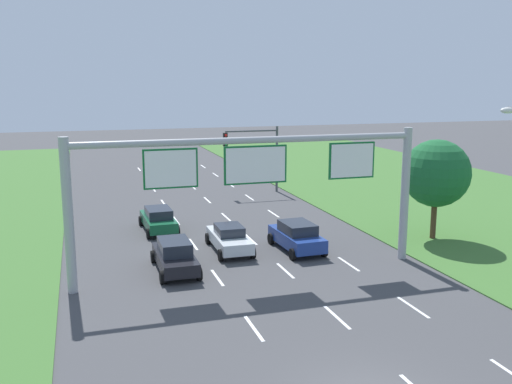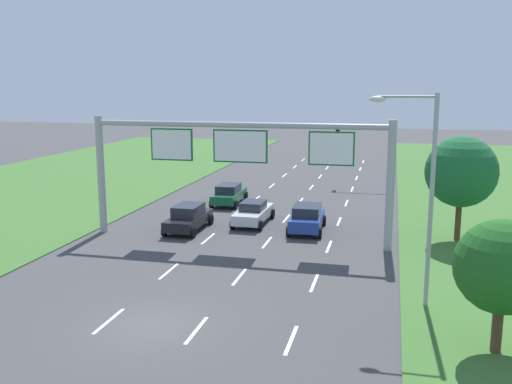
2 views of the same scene
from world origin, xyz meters
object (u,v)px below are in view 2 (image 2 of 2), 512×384
object	(u,v)px
street_lamp	(422,182)
roadside_tree_near	(502,267)
sign_gantry	(239,155)
car_lead_silver	(188,217)
car_mid_lane	(229,194)
roadside_tree_mid	(461,172)
car_near_red	(307,218)
traffic_light_mast	(367,142)
car_far_ahead	(253,212)

from	to	relation	value
street_lamp	roadside_tree_near	world-z (taller)	street_lamp
sign_gantry	car_lead_silver	bearing A→B (deg)	156.85
car_mid_lane	roadside_tree_mid	xyz separation A→B (m)	(15.49, -6.73, 3.22)
car_near_red	traffic_light_mast	bearing A→B (deg)	78.43
car_near_red	roadside_tree_mid	xyz separation A→B (m)	(8.67, -0.23, 3.16)
car_lead_silver	sign_gantry	world-z (taller)	sign_gantry
street_lamp	roadside_tree_mid	world-z (taller)	street_lamp
sign_gantry	street_lamp	size ratio (longest dim) A/B	2.03
car_near_red	car_lead_silver	xyz separation A→B (m)	(-7.08, -1.48, -0.03)
car_near_red	roadside_tree_near	distance (m)	16.92
car_lead_silver	roadside_tree_mid	distance (m)	16.12
roadside_tree_near	car_far_ahead	bearing A→B (deg)	127.93
car_lead_silver	car_mid_lane	bearing A→B (deg)	88.14
car_far_ahead	roadside_tree_near	xyz separation A→B (m)	(12.10, -15.53, 2.26)
street_lamp	roadside_tree_mid	xyz separation A→B (m)	(2.63, 10.57, -1.08)
car_mid_lane	sign_gantry	xyz separation A→B (m)	(3.40, -9.55, 4.15)
roadside_tree_near	car_lead_silver	bearing A→B (deg)	140.12
car_far_ahead	sign_gantry	distance (m)	5.86
sign_gantry	street_lamp	world-z (taller)	street_lamp
car_lead_silver	car_far_ahead	world-z (taller)	car_lead_silver
car_far_ahead	sign_gantry	bearing A→B (deg)	-86.09
car_near_red	roadside_tree_near	size ratio (longest dim) A/B	0.96
roadside_tree_near	roadside_tree_mid	size ratio (longest dim) A/B	0.76
sign_gantry	street_lamp	xyz separation A→B (m)	(9.45, -7.74, 0.16)
traffic_light_mast	roadside_tree_near	world-z (taller)	traffic_light_mast
roadside_tree_near	traffic_light_mast	bearing A→B (deg)	100.43
car_near_red	roadside_tree_mid	size ratio (longest dim) A/B	0.73
traffic_light_mast	roadside_tree_mid	xyz separation A→B (m)	(5.93, -16.92, 0.13)
car_lead_silver	car_mid_lane	xyz separation A→B (m)	(0.27, 7.99, -0.03)
car_mid_lane	car_lead_silver	bearing A→B (deg)	-93.59
sign_gantry	traffic_light_mast	size ratio (longest dim) A/B	3.08
car_far_ahead	roadside_tree_near	size ratio (longest dim) A/B	0.99
car_near_red	sign_gantry	distance (m)	6.14
car_near_red	car_far_ahead	distance (m)	3.77
street_lamp	roadside_tree_near	xyz separation A→B (m)	(2.44, -3.69, -2.08)
car_lead_silver	street_lamp	distance (m)	16.65
car_lead_silver	car_near_red	bearing A→B (deg)	11.88
car_far_ahead	car_lead_silver	bearing A→B (deg)	-142.89
car_near_red	traffic_light_mast	distance (m)	17.19
roadside_tree_near	roadside_tree_mid	bearing A→B (deg)	89.21
car_mid_lane	traffic_light_mast	distance (m)	14.31
car_mid_lane	sign_gantry	world-z (taller)	sign_gantry
sign_gantry	roadside_tree_mid	bearing A→B (deg)	13.15
car_lead_silver	street_lamp	world-z (taller)	street_lamp
traffic_light_mast	roadside_tree_near	bearing A→B (deg)	-79.57
car_near_red	street_lamp	bearing A→B (deg)	-63.03
street_lamp	roadside_tree_near	distance (m)	4.89
car_near_red	roadside_tree_near	world-z (taller)	roadside_tree_near
street_lamp	roadside_tree_near	bearing A→B (deg)	-56.52
car_mid_lane	roadside_tree_mid	world-z (taller)	roadside_tree_mid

